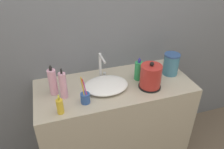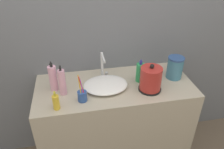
{
  "view_description": "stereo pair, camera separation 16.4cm",
  "coord_description": "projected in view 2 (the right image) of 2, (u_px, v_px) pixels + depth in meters",
  "views": [
    {
      "loc": [
        -0.45,
        -1.06,
        1.81
      ],
      "look_at": [
        -0.02,
        0.27,
        0.94
      ],
      "focal_mm": 35.0,
      "sensor_mm": 36.0,
      "label": 1
    },
    {
      "loc": [
        -0.29,
        -1.11,
        1.81
      ],
      "look_at": [
        -0.02,
        0.27,
        0.94
      ],
      "focal_mm": 35.0,
      "sensor_mm": 36.0,
      "label": 2
    }
  ],
  "objects": [
    {
      "name": "sink_basin",
      "position": [
        106.0,
        85.0,
        1.66
      ],
      "size": [
        0.34,
        0.27,
        0.05
      ],
      "color": "white",
      "rests_on": "vanity_counter"
    },
    {
      "name": "water_pitcher",
      "position": [
        175.0,
        68.0,
        1.75
      ],
      "size": [
        0.13,
        0.13,
        0.18
      ],
      "color": "teal",
      "rests_on": "vanity_counter"
    },
    {
      "name": "wall_back",
      "position": [
        108.0,
        16.0,
        1.7
      ],
      "size": [
        6.0,
        0.04,
        2.6
      ],
      "color": "slate",
      "rests_on": "ground_plane"
    },
    {
      "name": "shampoo_bottle",
      "position": [
        53.0,
        78.0,
        1.6
      ],
      "size": [
        0.06,
        0.06,
        0.24
      ],
      "color": "#EAA8C6",
      "rests_on": "vanity_counter"
    },
    {
      "name": "vanity_counter",
      "position": [
        115.0,
        124.0,
        1.92
      ],
      "size": [
        1.23,
        0.54,
        0.84
      ],
      "color": "#B7AD99",
      "rests_on": "ground_plane"
    },
    {
      "name": "toothbrush_cup",
      "position": [
        82.0,
        96.0,
        1.52
      ],
      "size": [
        0.07,
        0.07,
        0.21
      ],
      "color": "#2D519E",
      "rests_on": "vanity_counter"
    },
    {
      "name": "lotion_bottle",
      "position": [
        56.0,
        102.0,
        1.44
      ],
      "size": [
        0.04,
        0.04,
        0.14
      ],
      "color": "gold",
      "rests_on": "vanity_counter"
    },
    {
      "name": "faucet",
      "position": [
        103.0,
        65.0,
        1.73
      ],
      "size": [
        0.06,
        0.16,
        0.22
      ],
      "color": "silver",
      "rests_on": "vanity_counter"
    },
    {
      "name": "hand_cream_bottle",
      "position": [
        62.0,
        82.0,
        1.56
      ],
      "size": [
        0.05,
        0.05,
        0.23
      ],
      "color": "#EAA8C6",
      "rests_on": "vanity_counter"
    },
    {
      "name": "mouthwash_bottle",
      "position": [
        140.0,
        72.0,
        1.71
      ],
      "size": [
        0.07,
        0.07,
        0.2
      ],
      "color": "#2D9956",
      "rests_on": "vanity_counter"
    },
    {
      "name": "electric_kettle",
      "position": [
        151.0,
        80.0,
        1.61
      ],
      "size": [
        0.17,
        0.17,
        0.22
      ],
      "color": "black",
      "rests_on": "vanity_counter"
    }
  ]
}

